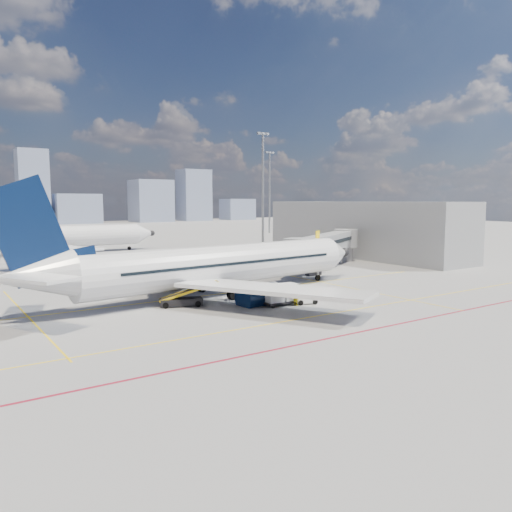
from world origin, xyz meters
The scene contains 12 objects.
ground centered at (0.00, 0.00, 0.00)m, with size 420.00×420.00×0.00m, color gray.
apron_markings centered at (-0.58, -3.91, 0.01)m, with size 90.00×35.12×0.01m.
jet_bridge centered at (23.51, 16.91, 3.74)m, with size 23.55×15.78×6.30m.
terminal_block centered at (39.95, 26.00, 5.00)m, with size 10.00×42.00×10.00m.
floodlight_mast_ne centered at (38.00, 55.00, 13.59)m, with size 3.20×0.61×25.45m.
floodlight_mast_far centered at (65.00, 90.00, 13.59)m, with size 3.20×0.61×25.45m.
main_aircraft centered at (-2.20, 7.22, 3.21)m, with size 43.98×38.26×12.86m.
second_aircraft centered at (-7.88, 61.56, 3.22)m, with size 43.41×37.83×12.65m.
baggage_tug centered at (3.71, -1.37, 0.70)m, with size 2.35×1.81×1.46m.
cargo_dolly centered at (1.47, -0.48, 1.12)m, with size 3.79×1.79×2.05m.
belt_loader centered at (-6.73, 4.49, 0.61)m, with size 5.84×3.19×2.37m.
ramp_worker centered at (2.54, -1.45, 1.00)m, with size 0.73×0.48×2.00m, color yellow.
Camera 1 is at (-27.51, -38.83, 10.17)m, focal length 35.00 mm.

